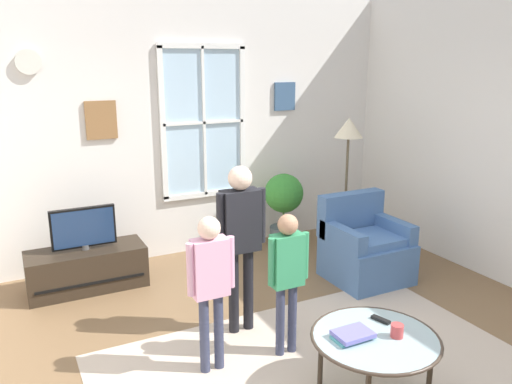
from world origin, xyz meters
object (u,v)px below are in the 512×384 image
object	(u,v)px
coffee_table	(375,340)
person_green_shirt	(287,268)
television	(83,228)
person_black_shirt	(241,230)
book_stack	(353,335)
person_pink_shirt	(210,277)
tv_stand	(87,269)
floor_lamp	(348,141)
cup	(397,331)
armchair	(364,249)
remote_near_books	(381,320)
potted_plant_by_window	(284,203)

from	to	relation	value
coffee_table	person_green_shirt	size ratio (longest dim) A/B	0.76
television	person_black_shirt	world-z (taller)	person_black_shirt
coffee_table	book_stack	world-z (taller)	book_stack
person_pink_shirt	person_black_shirt	size ratio (longest dim) A/B	0.83
coffee_table	tv_stand	bearing A→B (deg)	118.49
television	floor_lamp	xyz separation A→B (m)	(2.86, -0.38, 0.70)
coffee_table	book_stack	xyz separation A→B (m)	(-0.15, 0.05, 0.05)
cup	armchair	bearing A→B (deg)	57.39
cup	remote_near_books	distance (m)	0.22
potted_plant_by_window	floor_lamp	world-z (taller)	floor_lamp
remote_near_books	person_black_shirt	size ratio (longest dim) A/B	0.10
television	person_green_shirt	bearing A→B (deg)	-58.10
cup	person_black_shirt	size ratio (longest dim) A/B	0.06
book_stack	cup	world-z (taller)	cup
tv_stand	coffee_table	bearing A→B (deg)	-61.51
armchair	potted_plant_by_window	distance (m)	1.25
remote_near_books	person_black_shirt	distance (m)	1.29
person_black_shirt	armchair	bearing A→B (deg)	13.66
tv_stand	person_black_shirt	distance (m)	1.90
coffee_table	cup	bearing A→B (deg)	-26.57
person_black_shirt	potted_plant_by_window	xyz separation A→B (m)	(1.31, 1.58, -0.33)
tv_stand	cup	size ratio (longest dim) A/B	12.86
tv_stand	person_black_shirt	xyz separation A→B (m)	(1.03, -1.44, 0.69)
cup	person_green_shirt	world-z (taller)	person_green_shirt
person_black_shirt	potted_plant_by_window	world-z (taller)	person_black_shirt
tv_stand	book_stack	size ratio (longest dim) A/B	4.21
remote_near_books	person_green_shirt	distance (m)	0.76
person_pink_shirt	tv_stand	bearing A→B (deg)	107.62
coffee_table	floor_lamp	size ratio (longest dim) A/B	0.53
floor_lamp	armchair	bearing A→B (deg)	-109.25
armchair	person_green_shirt	xyz separation A→B (m)	(-1.44, -0.87, 0.39)
remote_near_books	person_pink_shirt	xyz separation A→B (m)	(-1.02, 0.64, 0.28)
tv_stand	potted_plant_by_window	size ratio (longest dim) A/B	1.24
remote_near_books	tv_stand	bearing A→B (deg)	122.72
armchair	person_green_shirt	world-z (taller)	person_green_shirt
book_stack	cup	size ratio (longest dim) A/B	3.06
television	armchair	distance (m)	2.85
tv_stand	person_black_shirt	size ratio (longest dim) A/B	0.80
person_black_shirt	person_green_shirt	bearing A→B (deg)	-71.23
floor_lamp	cup	bearing A→B (deg)	-119.11
armchair	cup	distance (m)	1.99
television	person_black_shirt	bearing A→B (deg)	-54.38
person_black_shirt	coffee_table	bearing A→B (deg)	-71.30
television	armchair	world-z (taller)	armchair
floor_lamp	potted_plant_by_window	bearing A→B (deg)	135.24
tv_stand	person_green_shirt	xyz separation A→B (m)	(1.19, -1.92, 0.51)
television	coffee_table	xyz separation A→B (m)	(1.44, -2.65, -0.21)
television	remote_near_books	size ratio (longest dim) A/B	4.40
coffee_table	remote_near_books	distance (m)	0.23
tv_stand	floor_lamp	size ratio (longest dim) A/B	0.70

